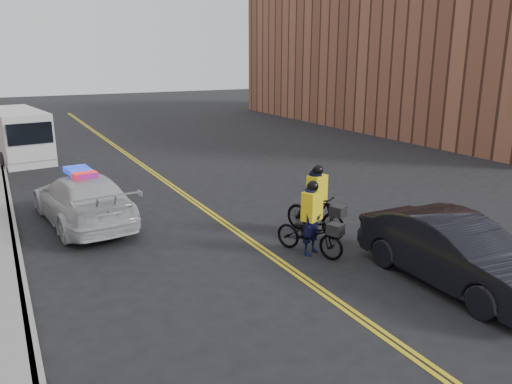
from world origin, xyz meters
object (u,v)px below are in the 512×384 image
at_px(dark_sedan, 455,252).
at_px(cargo_van, 18,136).
at_px(police_cruiser, 83,199).
at_px(cyclist_near, 312,229).
at_px(cyclist_far, 317,207).

bearing_deg(dark_sedan, cargo_van, 111.72).
bearing_deg(cargo_van, police_cruiser, -92.48).
xyz_separation_m(police_cruiser, cargo_van, (-1.18, 11.84, 0.42)).
bearing_deg(cargo_van, dark_sedan, -76.66).
height_order(police_cruiser, cyclist_near, cyclist_near).
relative_size(cargo_van, cyclist_far, 2.86).
relative_size(cargo_van, cyclist_near, 2.86).
xyz_separation_m(dark_sedan, cyclist_far, (-0.91, 4.28, 0.03)).
bearing_deg(cargo_van, cyclist_near, -78.51).
distance_m(dark_sedan, cyclist_far, 4.37).
bearing_deg(police_cruiser, cyclist_near, 126.47).
height_order(dark_sedan, cyclist_near, cyclist_near).
distance_m(dark_sedan, cargo_van, 21.92).
height_order(dark_sedan, cargo_van, cargo_van).
relative_size(police_cruiser, cyclist_near, 2.62).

